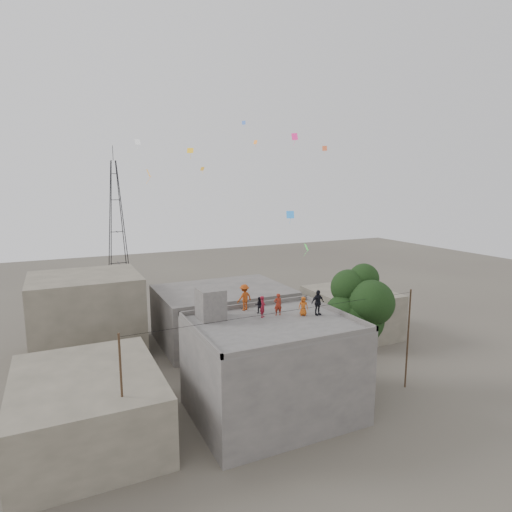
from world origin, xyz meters
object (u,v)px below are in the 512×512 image
at_px(tree, 360,307).
at_px(person_red_adult, 278,304).
at_px(transmission_tower, 117,225).
at_px(person_dark_adult, 318,303).
at_px(stair_head_box, 211,304).

relative_size(tree, person_red_adult, 6.06).
bearing_deg(transmission_tower, tree, -73.91).
bearing_deg(transmission_tower, person_dark_adult, -79.30).
relative_size(transmission_tower, person_red_adult, 13.32).
distance_m(transmission_tower, person_dark_adult, 40.49).
bearing_deg(tree, transmission_tower, 106.09).
height_order(tree, person_red_adult, tree).
distance_m(tree, transmission_tower, 41.12).
height_order(transmission_tower, person_dark_adult, transmission_tower).
relative_size(stair_head_box, tree, 0.22).
xyz_separation_m(transmission_tower, person_red_adult, (5.08, -38.65, -2.22)).
bearing_deg(person_red_adult, transmission_tower, -76.06).
relative_size(person_red_adult, person_dark_adult, 0.88).
distance_m(person_red_adult, person_dark_adult, 2.66).
distance_m(stair_head_box, person_dark_adult, 7.10).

